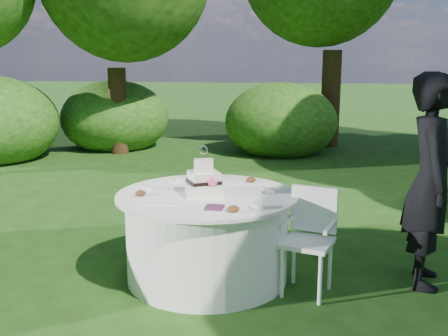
{
  "coord_description": "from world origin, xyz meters",
  "views": [
    {
      "loc": [
        0.87,
        -4.28,
        1.9
      ],
      "look_at": [
        0.15,
        0.0,
        1.0
      ],
      "focal_mm": 42.0,
      "sensor_mm": 36.0,
      "label": 1
    }
  ],
  "objects_px": {
    "napkins": "(214,207)",
    "table": "(207,236)",
    "chair": "(310,232)",
    "cake": "(204,181)",
    "guest": "(431,181)"
  },
  "relations": [
    {
      "from": "table",
      "to": "cake",
      "type": "height_order",
      "value": "cake"
    },
    {
      "from": "napkins",
      "to": "table",
      "type": "distance_m",
      "value": 0.61
    },
    {
      "from": "cake",
      "to": "chair",
      "type": "relative_size",
      "value": 0.48
    },
    {
      "from": "napkins",
      "to": "chair",
      "type": "height_order",
      "value": "chair"
    },
    {
      "from": "napkins",
      "to": "table",
      "type": "bearing_deg",
      "value": 108.59
    },
    {
      "from": "table",
      "to": "chair",
      "type": "height_order",
      "value": "chair"
    },
    {
      "from": "guest",
      "to": "cake",
      "type": "xyz_separation_m",
      "value": [
        -1.89,
        -0.24,
        -0.02
      ]
    },
    {
      "from": "chair",
      "to": "table",
      "type": "bearing_deg",
      "value": 172.65
    },
    {
      "from": "guest",
      "to": "cake",
      "type": "distance_m",
      "value": 1.9
    },
    {
      "from": "napkins",
      "to": "guest",
      "type": "relative_size",
      "value": 0.08
    },
    {
      "from": "napkins",
      "to": "table",
      "type": "height_order",
      "value": "napkins"
    },
    {
      "from": "guest",
      "to": "table",
      "type": "relative_size",
      "value": 1.16
    },
    {
      "from": "guest",
      "to": "chair",
      "type": "distance_m",
      "value": 1.11
    },
    {
      "from": "napkins",
      "to": "table",
      "type": "xyz_separation_m",
      "value": [
        -0.15,
        0.44,
        -0.39
      ]
    },
    {
      "from": "napkins",
      "to": "guest",
      "type": "distance_m",
      "value": 1.84
    }
  ]
}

